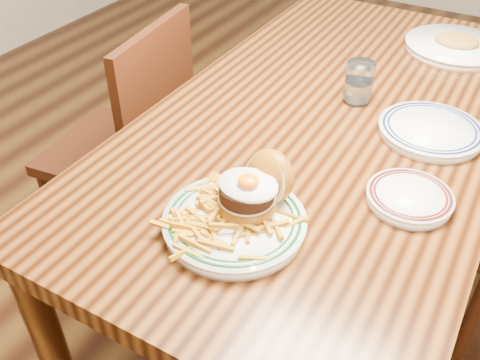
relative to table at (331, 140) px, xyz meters
The scene contains 8 objects.
floor 0.66m from the table, ahead, with size 6.00×6.00×0.00m, color black.
table is the anchor object (origin of this frame).
chair_left 0.68m from the table, behind, with size 0.46×0.46×0.89m.
main_plate 0.51m from the table, 89.96° to the right, with size 0.28×0.29×0.13m.
side_plate 0.39m from the table, 44.97° to the right, with size 0.18×0.18×0.03m.
rear_plate 0.26m from the table, ahead, with size 0.25×0.25×0.03m.
water_glass 0.16m from the table, 70.40° to the left, with size 0.07×0.07×0.11m.
far_plate 0.57m from the table, 70.38° to the left, with size 0.31×0.31×0.05m.
Camera 1 is at (0.38, -1.16, 1.46)m, focal length 40.00 mm.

